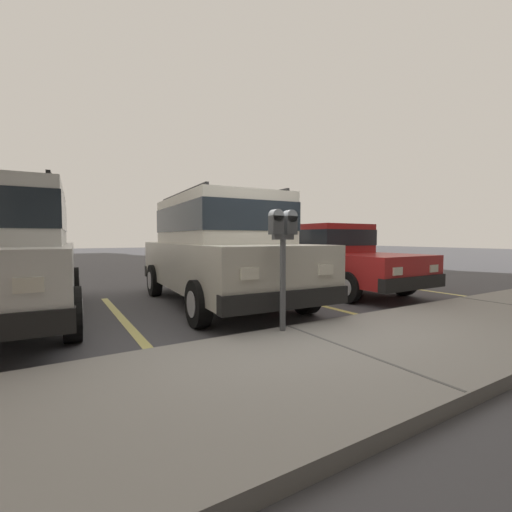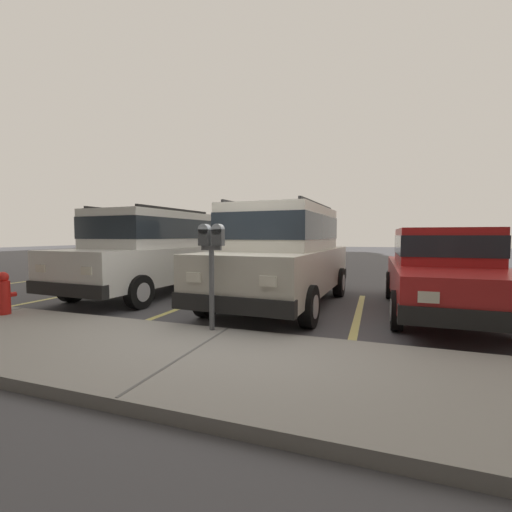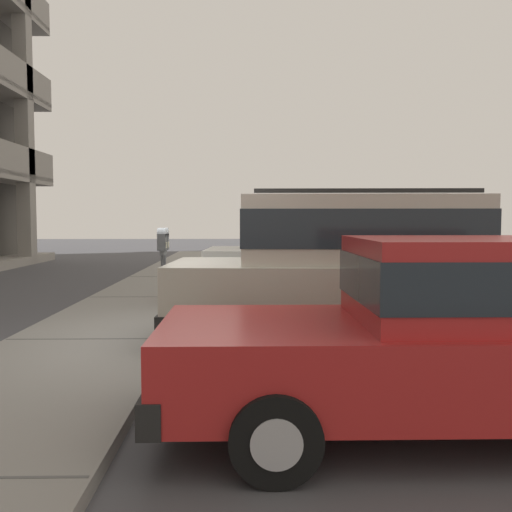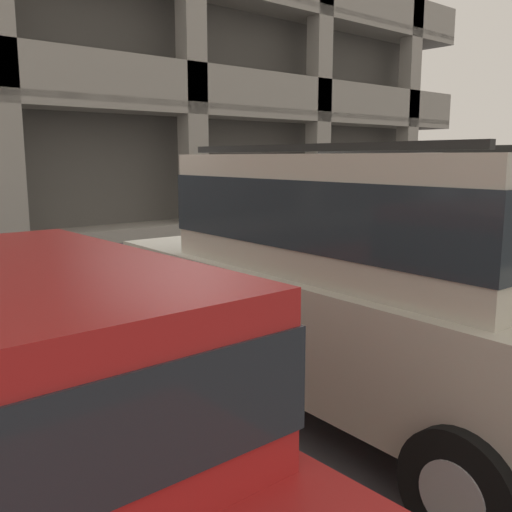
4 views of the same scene
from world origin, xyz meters
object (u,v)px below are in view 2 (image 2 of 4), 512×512
at_px(red_sedan, 443,268).
at_px(fire_hydrant, 3,293).
at_px(silver_suv, 283,252).
at_px(parking_meter_near, 211,251).
at_px(dark_hatchback, 152,249).

xyz_separation_m(red_sedan, fire_hydrant, (6.88, 3.04, -0.36)).
distance_m(silver_suv, red_sedan, 2.93).
height_order(silver_suv, fire_hydrant, silver_suv).
bearing_deg(red_sedan, silver_suv, 4.73).
bearing_deg(red_sedan, parking_meter_near, 40.31).
xyz_separation_m(silver_suv, red_sedan, (-2.91, -0.24, -0.27)).
bearing_deg(fire_hydrant, dark_hatchback, -102.14).
bearing_deg(parking_meter_near, fire_hydrant, 4.66).
height_order(parking_meter_near, fire_hydrant, parking_meter_near).
distance_m(dark_hatchback, parking_meter_near, 4.07).
distance_m(parking_meter_near, fire_hydrant, 3.73).
height_order(silver_suv, parking_meter_near, silver_suv).
distance_m(silver_suv, fire_hydrant, 4.90).
relative_size(dark_hatchback, fire_hydrant, 6.96).
distance_m(silver_suv, dark_hatchback, 3.33).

